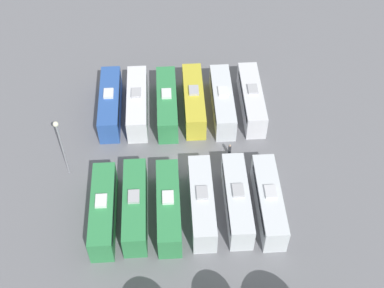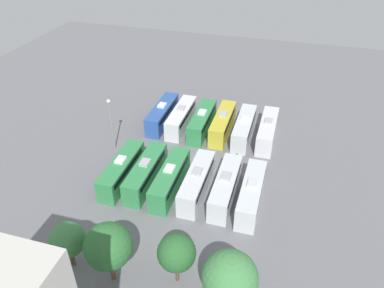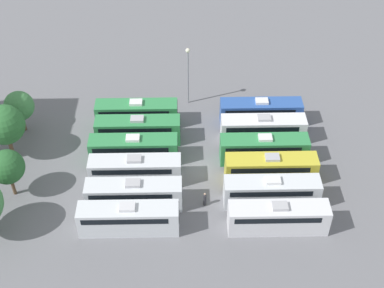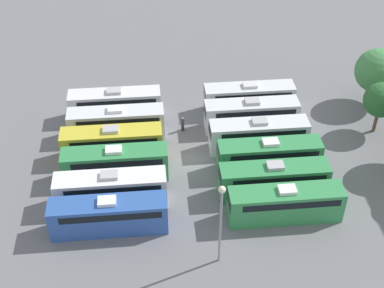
{
  "view_description": "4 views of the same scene",
  "coord_description": "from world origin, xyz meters",
  "px_view_note": "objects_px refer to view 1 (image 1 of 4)",
  "views": [
    {
      "loc": [
        1.27,
        40.09,
        49.18
      ],
      "look_at": [
        -1.05,
        -0.06,
        2.46
      ],
      "focal_mm": 50.0,
      "sensor_mm": 36.0,
      "label": 1
    },
    {
      "loc": [
        -11.56,
        43.96,
        33.34
      ],
      "look_at": [
        1.03,
        0.62,
        2.67
      ],
      "focal_mm": 35.0,
      "sensor_mm": 36.0,
      "label": 2
    },
    {
      "loc": [
        -45.5,
        2.0,
        44.35
      ],
      "look_at": [
        1.48,
        1.06,
        2.81
      ],
      "focal_mm": 50.0,
      "sensor_mm": 36.0,
      "label": 3
    },
    {
      "loc": [
        42.81,
        -3.77,
        36.17
      ],
      "look_at": [
        0.42,
        0.27,
        2.65
      ],
      "focal_mm": 50.0,
      "sensor_mm": 36.0,
      "label": 4
    }
  ],
  "objects_px": {
    "bus_10": "(135,206)",
    "bus_8": "(202,202)",
    "bus_3": "(167,103)",
    "bus_5": "(110,103)",
    "worker_person": "(230,150)",
    "bus_6": "(269,201)",
    "bus_2": "(194,100)",
    "bus_4": "(137,103)",
    "bus_7": "(237,200)",
    "bus_0": "(252,99)",
    "bus_9": "(169,207)",
    "bus_1": "(223,101)",
    "light_pole": "(60,140)",
    "bus_11": "(103,210)"
  },
  "relations": [
    {
      "from": "worker_person",
      "to": "bus_8",
      "type": "bearing_deg",
      "value": 63.88
    },
    {
      "from": "bus_6",
      "to": "bus_10",
      "type": "relative_size",
      "value": 1.0
    },
    {
      "from": "bus_4",
      "to": "bus_0",
      "type": "bearing_deg",
      "value": 179.45
    },
    {
      "from": "light_pole",
      "to": "bus_6",
      "type": "bearing_deg",
      "value": 163.53
    },
    {
      "from": "bus_11",
      "to": "bus_10",
      "type": "bearing_deg",
      "value": -174.22
    },
    {
      "from": "bus_3",
      "to": "light_pole",
      "type": "bearing_deg",
      "value": 37.23
    },
    {
      "from": "bus_2",
      "to": "bus_4",
      "type": "relative_size",
      "value": 1.0
    },
    {
      "from": "bus_4",
      "to": "worker_person",
      "type": "xyz_separation_m",
      "value": [
        -10.9,
        7.63,
        -0.97
      ]
    },
    {
      "from": "bus_4",
      "to": "bus_7",
      "type": "xyz_separation_m",
      "value": [
        -10.85,
        15.39,
        0.0
      ]
    },
    {
      "from": "bus_1",
      "to": "light_pole",
      "type": "distance_m",
      "value": 21.02
    },
    {
      "from": "bus_3",
      "to": "bus_5",
      "type": "relative_size",
      "value": 1.0
    },
    {
      "from": "bus_1",
      "to": "bus_6",
      "type": "bearing_deg",
      "value": 102.88
    },
    {
      "from": "bus_8",
      "to": "light_pole",
      "type": "height_order",
      "value": "light_pole"
    },
    {
      "from": "bus_5",
      "to": "light_pole",
      "type": "relative_size",
      "value": 1.23
    },
    {
      "from": "bus_0",
      "to": "bus_7",
      "type": "xyz_separation_m",
      "value": [
        3.57,
        15.25,
        0.0
      ]
    },
    {
      "from": "bus_3",
      "to": "worker_person",
      "type": "distance_m",
      "value": 10.29
    },
    {
      "from": "bus_9",
      "to": "bus_1",
      "type": "bearing_deg",
      "value": -115.01
    },
    {
      "from": "bus_2",
      "to": "bus_7",
      "type": "bearing_deg",
      "value": 103.63
    },
    {
      "from": "bus_9",
      "to": "worker_person",
      "type": "distance_m",
      "value": 11.14
    },
    {
      "from": "bus_1",
      "to": "bus_7",
      "type": "bearing_deg",
      "value": 90.53
    },
    {
      "from": "bus_9",
      "to": "bus_4",
      "type": "bearing_deg",
      "value": -77.68
    },
    {
      "from": "bus_2",
      "to": "bus_9",
      "type": "height_order",
      "value": "same"
    },
    {
      "from": "bus_0",
      "to": "light_pole",
      "type": "xyz_separation_m",
      "value": [
        22.37,
        9.05,
        3.91
      ]
    },
    {
      "from": "bus_0",
      "to": "bus_5",
      "type": "distance_m",
      "value": 17.83
    },
    {
      "from": "bus_2",
      "to": "bus_1",
      "type": "bearing_deg",
      "value": 173.83
    },
    {
      "from": "bus_2",
      "to": "bus_3",
      "type": "relative_size",
      "value": 1.0
    },
    {
      "from": "bus_1",
      "to": "bus_4",
      "type": "bearing_deg",
      "value": -1.82
    },
    {
      "from": "bus_5",
      "to": "bus_6",
      "type": "xyz_separation_m",
      "value": [
        -17.64,
        15.87,
        0.0
      ]
    },
    {
      "from": "bus_3",
      "to": "bus_6",
      "type": "distance_m",
      "value": 18.67
    },
    {
      "from": "bus_10",
      "to": "light_pole",
      "type": "distance_m",
      "value": 10.84
    },
    {
      "from": "bus_6",
      "to": "bus_8",
      "type": "bearing_deg",
      "value": -2.14
    },
    {
      "from": "bus_10",
      "to": "bus_8",
      "type": "bearing_deg",
      "value": -179.35
    },
    {
      "from": "bus_4",
      "to": "bus_5",
      "type": "height_order",
      "value": "same"
    },
    {
      "from": "bus_3",
      "to": "bus_5",
      "type": "bearing_deg",
      "value": -3.59
    },
    {
      "from": "bus_0",
      "to": "bus_7",
      "type": "distance_m",
      "value": 15.67
    },
    {
      "from": "bus_0",
      "to": "bus_3",
      "type": "xyz_separation_m",
      "value": [
        10.71,
        0.19,
        0.0
      ]
    },
    {
      "from": "bus_1",
      "to": "bus_7",
      "type": "relative_size",
      "value": 1.0
    },
    {
      "from": "bus_0",
      "to": "bus_10",
      "type": "height_order",
      "value": "same"
    },
    {
      "from": "bus_0",
      "to": "bus_10",
      "type": "xyz_separation_m",
      "value": [
        14.52,
        15.42,
        0.0
      ]
    },
    {
      "from": "bus_2",
      "to": "bus_3",
      "type": "height_order",
      "value": "same"
    },
    {
      "from": "bus_4",
      "to": "light_pole",
      "type": "relative_size",
      "value": 1.23
    },
    {
      "from": "bus_5",
      "to": "bus_10",
      "type": "bearing_deg",
      "value": 101.91
    },
    {
      "from": "bus_1",
      "to": "bus_10",
      "type": "distance_m",
      "value": 18.67
    },
    {
      "from": "bus_9",
      "to": "bus_10",
      "type": "bearing_deg",
      "value": -4.99
    },
    {
      "from": "bus_8",
      "to": "bus_5",
      "type": "bearing_deg",
      "value": -56.16
    },
    {
      "from": "bus_1",
      "to": "bus_9",
      "type": "distance_m",
      "value": 17.14
    },
    {
      "from": "bus_7",
      "to": "bus_11",
      "type": "bearing_deg",
      "value": 2.04
    },
    {
      "from": "bus_0",
      "to": "bus_11",
      "type": "bearing_deg",
      "value": 41.39
    },
    {
      "from": "bus_1",
      "to": "bus_8",
      "type": "xyz_separation_m",
      "value": [
        3.66,
        15.14,
        0.0
      ]
    },
    {
      "from": "bus_0",
      "to": "bus_3",
      "type": "distance_m",
      "value": 10.71
    }
  ]
}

